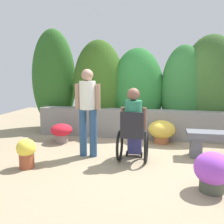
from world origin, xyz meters
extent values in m
plane|color=gray|center=(0.00, 0.00, 0.00)|extent=(11.43, 11.43, 0.00)
cube|color=gray|center=(0.00, 1.40, 0.35)|extent=(5.55, 0.37, 0.70)
ellipsoid|color=#2C6022|center=(-2.74, 2.06, 1.40)|extent=(1.27, 0.89, 2.79)
ellipsoid|color=#335B1B|center=(-1.38, 1.89, 1.22)|extent=(1.39, 0.97, 2.44)
ellipsoid|color=#276D2D|center=(-0.35, 1.92, 1.11)|extent=(1.35, 0.95, 2.22)
ellipsoid|color=#2B672E|center=(0.80, 1.88, 1.13)|extent=(1.11, 0.78, 2.27)
ellipsoid|color=#355B26|center=(1.46, 1.99, 1.26)|extent=(1.50, 1.05, 2.51)
cube|color=slate|center=(0.96, 0.25, 0.19)|extent=(0.20, 0.32, 0.38)
cube|color=black|center=(-0.19, -0.25, 0.50)|extent=(0.40, 0.40, 0.06)
cube|color=black|center=(-0.19, -0.43, 0.73)|extent=(0.40, 0.04, 0.40)
cube|color=black|center=(-0.19, 0.07, 0.10)|extent=(0.28, 0.12, 0.03)
torus|color=black|center=(-0.43, -0.25, 0.28)|extent=(0.05, 0.56, 0.56)
torus|color=black|center=(0.05, -0.25, 0.28)|extent=(0.05, 0.56, 0.56)
cylinder|color=black|center=(-0.33, 0.00, 0.05)|extent=(0.03, 0.10, 0.10)
cylinder|color=black|center=(-0.05, 0.00, 0.05)|extent=(0.03, 0.10, 0.10)
cube|color=#3A3C7C|center=(-0.19, -0.15, 0.61)|extent=(0.30, 0.40, 0.16)
cube|color=#3A3C7C|center=(-0.19, 0.05, 0.27)|extent=(0.26, 0.14, 0.43)
cylinder|color=#287253|center=(-0.19, -0.27, 0.86)|extent=(0.30, 0.30, 0.50)
cylinder|color=brown|center=(-0.38, -0.21, 0.78)|extent=(0.08, 0.08, 0.40)
cylinder|color=brown|center=(0.00, -0.21, 0.78)|extent=(0.08, 0.08, 0.40)
sphere|color=brown|center=(-0.19, -0.27, 1.22)|extent=(0.22, 0.22, 0.22)
cylinder|color=#2B4E77|center=(-1.16, -0.13, 0.46)|extent=(0.14, 0.14, 0.91)
cylinder|color=#2B4E77|center=(-0.96, -0.13, 0.46)|extent=(0.14, 0.14, 0.91)
cylinder|color=silver|center=(-1.06, -0.13, 1.17)|extent=(0.30, 0.30, 0.52)
cylinder|color=#A77C64|center=(-1.26, -0.13, 1.15)|extent=(0.09, 0.09, 0.47)
cylinder|color=#A77C64|center=(-0.86, -0.13, 1.15)|extent=(0.09, 0.09, 0.47)
sphere|color=#A77C64|center=(-1.06, -0.13, 1.55)|extent=(0.22, 0.22, 0.22)
cylinder|color=#494E41|center=(1.00, -1.16, 0.10)|extent=(0.33, 0.33, 0.20)
ellipsoid|color=#1C5A15|center=(1.00, -1.16, 0.26)|extent=(0.36, 0.36, 0.16)
ellipsoid|color=#A347CF|center=(1.00, -1.16, 0.32)|extent=(0.50, 0.50, 0.44)
cylinder|color=gray|center=(-1.93, 0.62, 0.11)|extent=(0.29, 0.29, 0.22)
ellipsoid|color=#205019|center=(-1.93, 0.62, 0.26)|extent=(0.32, 0.32, 0.10)
ellipsoid|color=red|center=(-1.93, 0.62, 0.30)|extent=(0.49, 0.49, 0.28)
cylinder|color=#9B482C|center=(-1.90, -0.92, 0.13)|extent=(0.25, 0.25, 0.26)
ellipsoid|color=#327B22|center=(-1.90, -0.92, 0.30)|extent=(0.27, 0.27, 0.11)
ellipsoid|color=yellow|center=(-1.90, -0.92, 0.35)|extent=(0.32, 0.32, 0.31)
cylinder|color=#BC693C|center=(0.31, 1.05, 0.10)|extent=(0.33, 0.33, 0.21)
ellipsoid|color=#376D32|center=(0.31, 1.05, 0.26)|extent=(0.36, 0.36, 0.14)
ellipsoid|color=gold|center=(0.31, 1.05, 0.32)|extent=(0.60, 0.60, 0.40)
camera|label=1|loc=(0.31, -4.50, 1.59)|focal=39.49mm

